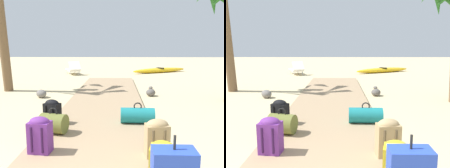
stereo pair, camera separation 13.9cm
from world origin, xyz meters
TOP-DOWN VIEW (x-y plane):
  - ground_plane at (0.00, 4.30)m, footprint 60.00×60.00m
  - boardwalk at (0.00, 5.38)m, footprint 2.07×10.76m
  - duffel_bag_olive at (-0.77, 3.30)m, footprint 0.52×0.44m
  - backpack_tan at (0.92, 2.44)m, footprint 0.34×0.26m
  - backpack_purple at (-0.75, 2.51)m, footprint 0.33×0.26m
  - duffel_bag_teal at (0.77, 3.90)m, footprint 0.68×0.33m
  - backpack_black at (-0.94, 3.83)m, footprint 0.36×0.29m
  - backpack_yellow at (0.87, 1.77)m, footprint 0.33×0.30m
  - lounge_chair at (-2.21, 12.84)m, footprint 1.15×1.67m
  - kayak at (2.92, 13.93)m, footprint 3.66×2.31m
  - rock_right_mid at (1.60, 8.19)m, footprint 0.22×0.22m
  - rock_right_far at (1.43, 6.91)m, footprint 0.36×0.39m
  - rock_left_mid at (-2.05, 6.59)m, footprint 0.48×0.49m

SIDE VIEW (x-z plane):
  - ground_plane at x=0.00m, z-range 0.00..0.00m
  - boardwalk at x=0.00m, z-range 0.00..0.08m
  - rock_right_mid at x=1.60m, z-range 0.00..0.11m
  - rock_right_far at x=1.43m, z-range 0.00..0.23m
  - rock_left_mid at x=-2.05m, z-range 0.00..0.25m
  - kayak at x=2.92m, z-range 0.00..0.30m
  - duffel_bag_teal at x=0.77m, z-range 0.03..0.45m
  - duffel_bag_olive at x=-0.77m, z-range 0.03..0.49m
  - lounge_chair at x=-2.21m, z-range -0.06..0.72m
  - backpack_black at x=-0.94m, z-range 0.09..0.58m
  - backpack_yellow at x=0.87m, z-range 0.09..0.58m
  - backpack_purple at x=-0.75m, z-range 0.09..0.63m
  - backpack_tan at x=0.92m, z-range 0.09..0.63m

